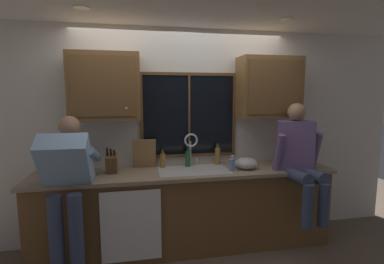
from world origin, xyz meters
name	(u,v)px	position (x,y,z in m)	size (l,w,h in m)	color
back_wall	(181,135)	(0.00, 0.06, 1.27)	(5.72, 0.12, 2.55)	silver
ceiling_downlight_left	(82,8)	(-1.00, -0.60, 2.54)	(0.14, 0.14, 0.01)	#FFEAB2
ceiling_downlight_right	(287,19)	(1.00, -0.60, 2.54)	(0.14, 0.14, 0.01)	#FFEAB2
window_glass	(189,115)	(0.09, -0.01, 1.52)	(1.10, 0.02, 0.95)	black
window_frame_top	(189,74)	(0.09, -0.02, 2.02)	(1.17, 0.02, 0.04)	brown
window_frame_bottom	(189,155)	(0.09, -0.02, 1.03)	(1.17, 0.02, 0.04)	brown
window_frame_left	(142,116)	(-0.48, -0.02, 1.52)	(0.04, 0.02, 0.95)	brown
window_frame_right	(234,115)	(0.65, -0.02, 1.52)	(0.04, 0.02, 0.95)	brown
window_mullion_center	(189,115)	(0.09, -0.02, 1.52)	(0.02, 0.02, 0.95)	brown
lower_cabinet_run	(186,211)	(0.00, -0.29, 0.44)	(3.32, 0.58, 0.88)	brown
countertop	(187,173)	(0.00, -0.31, 0.90)	(3.38, 0.62, 0.04)	gray
dishwasher_front	(131,226)	(-0.62, -0.61, 0.46)	(0.60, 0.02, 0.74)	white
upper_cabinet_left	(105,87)	(-0.86, -0.17, 1.86)	(0.74, 0.36, 0.72)	brown
upper_cabinet_right	(269,87)	(1.04, -0.17, 1.86)	(0.74, 0.36, 0.72)	brown
sink	(194,178)	(0.09, -0.30, 0.82)	(0.80, 0.46, 0.21)	#B7B7BC
faucet	(191,146)	(0.09, -0.12, 1.17)	(0.18, 0.09, 0.40)	silver
person_standing	(67,181)	(-1.20, -0.62, 0.96)	(0.53, 0.69, 1.57)	#384260
person_sitting_on_counter	(299,155)	(1.23, -0.57, 1.10)	(0.54, 0.66, 1.26)	#384260
knife_block	(112,164)	(-0.82, -0.26, 1.03)	(0.12, 0.18, 0.32)	brown
cutting_board	(145,154)	(-0.46, -0.09, 1.09)	(0.26, 0.02, 0.35)	#997047
mixing_bowl	(246,163)	(0.70, -0.34, 0.98)	(0.26, 0.26, 0.13)	#B7B7BC
soap_dispenser	(232,165)	(0.50, -0.41, 0.99)	(0.06, 0.07, 0.19)	#668CCC
bottle_green_glass	(188,158)	(0.05, -0.13, 1.02)	(0.06, 0.06, 0.25)	#1E592D
bottle_tall_clear	(218,156)	(0.43, -0.09, 1.03)	(0.07, 0.07, 0.26)	olive
bottle_amber_small	(163,160)	(-0.25, -0.11, 1.01)	(0.06, 0.06, 0.22)	olive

